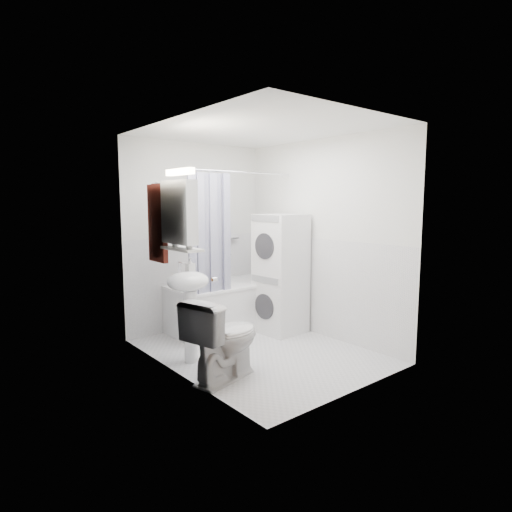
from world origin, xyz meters
TOP-DOWN VIEW (x-y plane):
  - floor at (0.00, 0.00)m, footprint 2.60×2.60m
  - room_walls at (0.00, 0.00)m, footprint 2.60×2.60m
  - wainscot at (0.00, 0.29)m, footprint 1.98×2.58m
  - door at (-0.95, -0.55)m, footprint 0.05×2.00m
  - bathtub at (0.27, 0.92)m, footprint 1.60×0.76m
  - tub_spout at (0.47, 1.25)m, footprint 0.04×0.12m
  - curtain_rod at (0.27, 0.60)m, footprint 1.78×0.02m
  - shower_curtain at (-0.24, 0.60)m, footprint 0.55×0.02m
  - sink at (-0.75, 0.21)m, footprint 0.44×0.37m
  - medicine_cabinet at (-0.90, 0.10)m, footprint 0.13×0.50m
  - shelf at (-0.89, 0.10)m, footprint 0.18×0.54m
  - shower_caddy at (0.52, 1.24)m, footprint 0.22×0.06m
  - towel at (-0.94, 0.50)m, footprint 0.07×0.34m
  - washer_dryer at (0.68, 0.40)m, footprint 0.57×0.56m
  - toilet at (-0.72, -0.36)m, footprint 0.87×0.63m
  - soap_pump at (-0.71, 0.25)m, footprint 0.08×0.17m
  - shelf_bottle at (-0.89, -0.05)m, footprint 0.07×0.18m
  - shelf_cup at (-0.89, 0.22)m, footprint 0.10×0.09m
  - shampoo_a at (0.35, 1.24)m, footprint 0.13×0.17m
  - shampoo_b at (0.47, 1.24)m, footprint 0.08×0.21m

SIDE VIEW (x-z plane):
  - floor at x=0.00m, z-range 0.00..0.00m
  - bathtub at x=0.27m, z-range 0.03..0.64m
  - toilet at x=-0.72m, z-range 0.00..0.77m
  - wainscot at x=0.00m, z-range -0.69..1.89m
  - sink at x=-0.75m, z-range 0.18..1.22m
  - washer_dryer at x=0.68m, z-range 0.00..1.50m
  - tub_spout at x=0.47m, z-range 0.91..0.95m
  - soap_pump at x=-0.71m, z-range 0.91..0.99m
  - door at x=-0.95m, z-range 0.00..2.00m
  - shower_caddy at x=0.52m, z-range 1.14..1.16m
  - shelf at x=-0.89m, z-range 1.19..1.21m
  - shampoo_b at x=0.47m, z-range 1.16..1.24m
  - shampoo_a at x=0.35m, z-range 1.16..1.29m
  - shelf_bottle at x=-0.89m, z-range 1.21..1.28m
  - shower_curtain at x=-0.24m, z-range 0.52..1.98m
  - shelf_cup at x=-0.89m, z-range 1.21..1.31m
  - towel at x=-0.94m, z-range 1.04..1.86m
  - room_walls at x=0.00m, z-range 0.19..2.79m
  - medicine_cabinet at x=-0.90m, z-range 1.21..1.92m
  - curtain_rod at x=0.27m, z-range 1.99..2.01m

